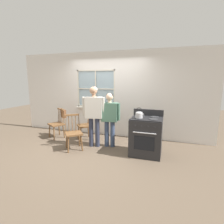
# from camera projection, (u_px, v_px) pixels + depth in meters

# --- Properties ---
(ground_plane) EXTENTS (16.00, 16.00, 0.00)m
(ground_plane) POSITION_uv_depth(u_px,v_px,m) (91.00, 150.00, 4.59)
(ground_plane) COLOR brown
(wall_back) EXTENTS (6.40, 0.16, 2.70)m
(wall_back) POSITION_uv_depth(u_px,v_px,m) (109.00, 95.00, 5.64)
(wall_back) COLOR white
(wall_back) RESTS_ON ground_plane
(chair_by_window) EXTENTS (0.56, 0.56, 0.92)m
(chair_by_window) POSITION_uv_depth(u_px,v_px,m) (57.00, 124.00, 5.51)
(chair_by_window) COLOR brown
(chair_by_window) RESTS_ON ground_plane
(chair_near_wall) EXTENTS (0.58, 0.58, 0.92)m
(chair_near_wall) POSITION_uv_depth(u_px,v_px,m) (85.00, 126.00, 5.35)
(chair_near_wall) COLOR brown
(chair_near_wall) RESTS_ON ground_plane
(chair_center_cluster) EXTENTS (0.58, 0.58, 0.92)m
(chair_center_cluster) POSITION_uv_depth(u_px,v_px,m) (74.00, 133.00, 4.58)
(chair_center_cluster) COLOR brown
(chair_center_cluster) RESTS_ON ground_plane
(person_elderly_left) EXTENTS (0.62, 0.30, 1.64)m
(person_elderly_left) POSITION_uv_depth(u_px,v_px,m) (94.00, 111.00, 4.68)
(person_elderly_left) COLOR #2D3347
(person_elderly_left) RESTS_ON ground_plane
(person_teen_center) EXTENTS (0.59, 0.26, 1.47)m
(person_teen_center) POSITION_uv_depth(u_px,v_px,m) (110.00, 115.00, 4.70)
(person_teen_center) COLOR #384766
(person_teen_center) RESTS_ON ground_plane
(stove) EXTENTS (0.74, 0.68, 1.08)m
(stove) POSITION_uv_depth(u_px,v_px,m) (146.00, 136.00, 4.26)
(stove) COLOR #232326
(stove) RESTS_ON ground_plane
(kettle) EXTENTS (0.21, 0.17, 0.25)m
(kettle) POSITION_uv_depth(u_px,v_px,m) (139.00, 114.00, 4.09)
(kettle) COLOR #B7B7BC
(kettle) RESTS_ON stove
(potted_plant) EXTENTS (0.13, 0.13, 0.33)m
(potted_plant) POSITION_uv_depth(u_px,v_px,m) (103.00, 105.00, 5.68)
(potted_plant) COLOR #42474C
(potted_plant) RESTS_ON wall_back
(handbag) EXTENTS (0.24, 0.25, 0.31)m
(handbag) POSITION_uv_depth(u_px,v_px,m) (63.00, 113.00, 5.61)
(handbag) COLOR brown
(handbag) RESTS_ON chair_by_window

